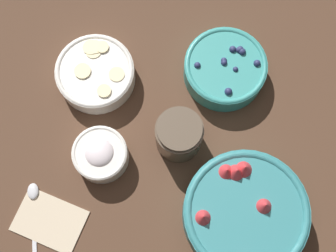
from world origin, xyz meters
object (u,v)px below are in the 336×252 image
bowl_strawberries (244,213)px  bowl_bananas (96,73)px  bowl_blueberries (225,68)px  bowl_cream (101,154)px  jar_chocolate (179,135)px

bowl_strawberries → bowl_bananas: 0.41m
bowl_blueberries → bowl_cream: bowl_blueberries is taller
bowl_strawberries → bowl_bananas: bowl_strawberries is taller
bowl_strawberries → jar_chocolate: bowl_strawberries is taller
bowl_strawberries → jar_chocolate: (-0.12, 0.15, -0.00)m
bowl_blueberries → bowl_bananas: size_ratio=1.05×
bowl_blueberries → bowl_bananas: 0.26m
bowl_bananas → jar_chocolate: (0.17, -0.14, 0.01)m
bowl_blueberries → bowl_strawberries: bearing=-86.5°
bowl_strawberries → bowl_bananas: bearing=134.3°
bowl_blueberries → bowl_bananas: bearing=-179.4°
bowl_bananas → bowl_cream: (0.01, -0.17, 0.00)m
bowl_strawberries → bowl_blueberries: bowl_strawberries is taller
bowl_blueberries → jar_chocolate: bearing=-124.8°
jar_chocolate → bowl_strawberries: bearing=-52.4°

